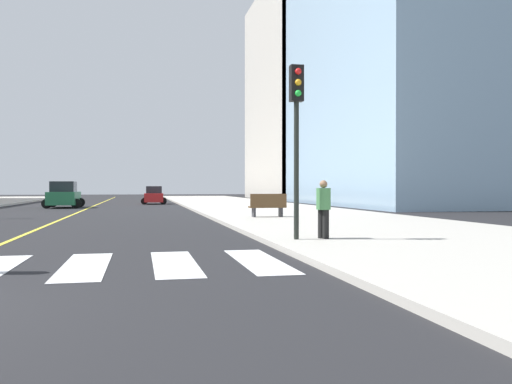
% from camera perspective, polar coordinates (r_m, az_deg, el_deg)
% --- Properties ---
extents(sidewalk_kerb_east, '(10.00, 120.00, 0.15)m').
position_cam_1_polar(sidewalk_kerb_east, '(28.75, 4.95, -2.51)').
color(sidewalk_kerb_east, '#B2ADA3').
rests_on(sidewalk_kerb_east, ground).
extents(lane_divider_paint, '(0.16, 80.00, 0.01)m').
position_cam_1_polar(lane_divider_paint, '(47.63, -16.64, -1.40)').
color(lane_divider_paint, yellow).
rests_on(lane_divider_paint, ground).
extents(parking_garage_concrete, '(18.00, 24.00, 27.77)m').
position_cam_1_polar(parking_garage_concrete, '(75.10, 7.46, 9.95)').
color(parking_garage_concrete, '#B2ADA3').
rests_on(parking_garage_concrete, ground).
extents(car_green_nearest, '(2.82, 4.52, 2.02)m').
position_cam_1_polar(car_green_nearest, '(44.09, -19.51, -0.35)').
color(car_green_nearest, '#236B42').
rests_on(car_green_nearest, ground).
extents(car_red_second, '(2.44, 3.80, 1.67)m').
position_cam_1_polar(car_red_second, '(51.41, -10.64, -0.39)').
color(car_red_second, red).
rests_on(car_red_second, ground).
extents(traffic_light_near_corner, '(0.36, 0.41, 4.82)m').
position_cam_1_polar(traffic_light_near_corner, '(15.20, 4.28, 7.84)').
color(traffic_light_near_corner, black).
rests_on(traffic_light_near_corner, sidewalk_kerb_east).
extents(park_bench, '(1.81, 0.60, 1.12)m').
position_cam_1_polar(park_bench, '(26.29, 1.24, -1.45)').
color(park_bench, brown).
rests_on(park_bench, sidewalk_kerb_east).
extents(pedestrian_waiting_east, '(0.41, 0.41, 1.64)m').
position_cam_1_polar(pedestrian_waiting_east, '(15.43, 7.09, -1.51)').
color(pedestrian_waiting_east, black).
rests_on(pedestrian_waiting_east, sidewalk_kerb_east).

